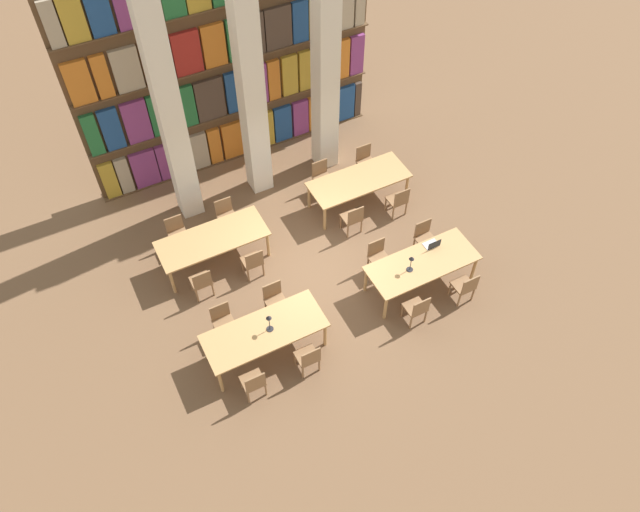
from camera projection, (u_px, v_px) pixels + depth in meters
name	position (u px, v px, depth m)	size (l,w,h in m)	color
ground_plane	(317.00, 271.00, 13.89)	(40.00, 40.00, 0.00)	brown
bookshelf_bank	(229.00, 68.00, 14.34)	(7.24, 0.35, 5.50)	brown
pillar_left	(168.00, 108.00, 12.76)	(0.50, 0.50, 6.00)	silver
pillar_center	(250.00, 83.00, 13.29)	(0.50, 0.50, 6.00)	silver
pillar_right	(325.00, 60.00, 13.82)	(0.50, 0.50, 6.00)	silver
reading_table_0	(264.00, 332.00, 12.07)	(2.40, 0.97, 0.78)	tan
chair_0	(254.00, 382.00, 11.65)	(0.42, 0.40, 0.87)	olive
chair_1	(223.00, 321.00, 12.51)	(0.42, 0.40, 0.87)	olive
chair_2	(308.00, 358.00, 11.98)	(0.42, 0.40, 0.87)	olive
chair_3	(275.00, 299.00, 12.84)	(0.42, 0.40, 0.87)	olive
desk_lamp_0	(269.00, 321.00, 11.79)	(0.14, 0.14, 0.45)	#232328
reading_table_1	(422.00, 264.00, 13.12)	(2.40, 0.97, 0.78)	tan
chair_4	(417.00, 308.00, 12.70)	(0.42, 0.40, 0.87)	olive
chair_5	(378.00, 256.00, 13.55)	(0.42, 0.40, 0.87)	olive
chair_6	(465.00, 286.00, 13.04)	(0.42, 0.40, 0.87)	olive
chair_7	(425.00, 237.00, 13.90)	(0.42, 0.40, 0.87)	olive
desk_lamp_1	(411.00, 261.00, 12.72)	(0.14, 0.14, 0.42)	#232328
laptop	(432.00, 245.00, 13.32)	(0.32, 0.22, 0.21)	silver
reading_table_2	(212.00, 240.00, 13.54)	(2.40, 0.97, 0.78)	tan
chair_8	(202.00, 282.00, 13.12)	(0.42, 0.40, 0.87)	olive
chair_9	(177.00, 233.00, 13.98)	(0.42, 0.40, 0.87)	olive
chair_10	(253.00, 261.00, 13.46)	(0.42, 0.40, 0.87)	olive
chair_11	(226.00, 215.00, 14.32)	(0.42, 0.40, 0.87)	olive
reading_table_3	(359.00, 181.00, 14.68)	(2.40, 0.97, 0.78)	tan
chair_12	(353.00, 218.00, 14.26)	(0.42, 0.40, 0.87)	olive
chair_13	(322.00, 176.00, 15.12)	(0.42, 0.40, 0.87)	olive
chair_14	(398.00, 200.00, 14.62)	(0.42, 0.40, 0.87)	olive
chair_15	(365.00, 161.00, 15.48)	(0.42, 0.40, 0.87)	olive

